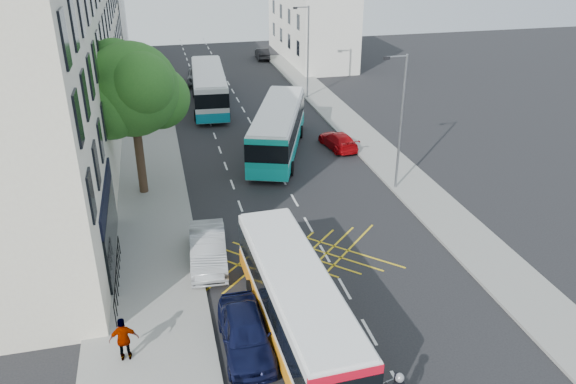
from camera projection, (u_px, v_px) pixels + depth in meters
ground at (369, 332)px, 22.20m from camera, size 120.00×120.00×0.00m
pavement_left at (144, 192)px, 33.48m from camera, size 5.00×70.00×0.15m
pavement_right at (394, 167)px, 36.89m from camera, size 3.00×70.00×0.15m
terrace_main at (48, 52)px, 37.71m from camera, size 8.30×45.00×13.50m
terrace_far at (87, 14)px, 65.17m from camera, size 8.00×20.00×10.00m
building_right at (310, 24)px, 64.79m from camera, size 6.00×18.00×8.00m
street_tree at (132, 91)px, 30.75m from camera, size 6.30×5.70×8.80m
lamp_near at (400, 117)px, 32.01m from camera, size 1.45×0.15×8.00m
lamp_far at (307, 48)px, 49.51m from camera, size 1.45×0.15×8.00m
railings at (117, 276)px, 24.46m from camera, size 0.08×5.60×1.14m
bus_near at (296, 303)px, 21.39m from camera, size 2.87×10.48×2.92m
bus_mid at (278, 129)px, 38.73m from camera, size 6.41×11.73×3.24m
bus_far at (209, 88)px, 48.47m from camera, size 3.46×11.70×3.25m
parked_car_blue at (245, 333)px, 21.02m from camera, size 1.83×4.49×1.53m
parked_car_silver at (208, 249)px, 26.37m from camera, size 2.00×4.84×1.56m
red_hatchback at (338, 140)px, 39.98m from camera, size 2.18×4.22×1.17m
distant_car_grey at (200, 76)px, 55.91m from camera, size 2.98×5.50×1.46m
distant_car_dark at (262, 53)px, 66.03m from camera, size 1.55×3.94×1.28m
pedestrian_far at (124, 339)px, 20.26m from camera, size 1.06×0.45×1.80m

